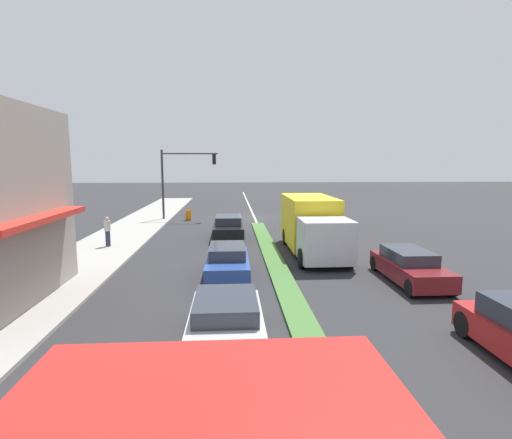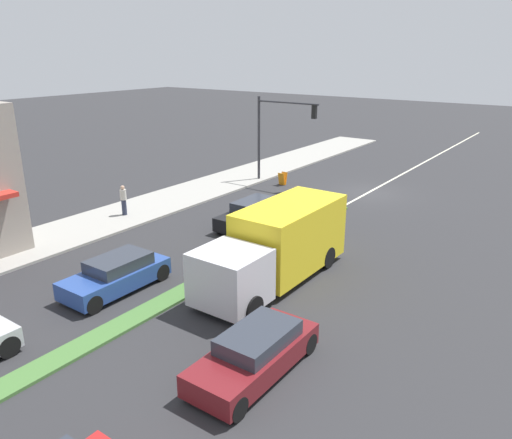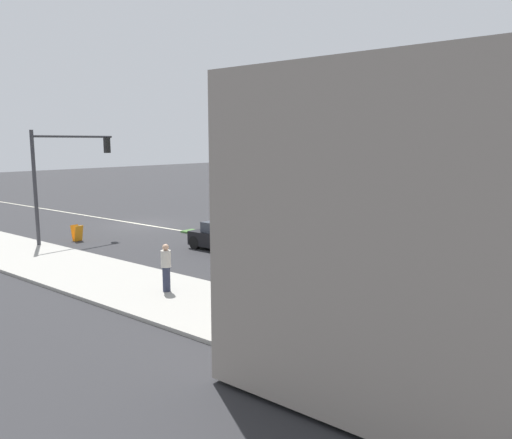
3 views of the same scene
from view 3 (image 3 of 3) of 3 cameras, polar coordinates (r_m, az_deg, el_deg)
ground_plane at (r=21.54m, az=18.74°, el=-5.45°), size 160.00×160.00×0.00m
sidewalk_right at (r=13.51m, az=7.29°, el=-13.36°), size 4.00×73.00×0.12m
lane_marking_center at (r=32.21m, az=-12.89°, el=-0.55°), size 0.16×60.00×0.01m
building_corner_store at (r=10.12m, az=17.87°, el=-1.93°), size 4.73×7.14×6.43m
traffic_signal_main at (r=27.16m, az=-21.40°, el=5.62°), size 4.59×0.34×5.60m
pedestrian at (r=17.19m, az=-10.24°, el=-5.32°), size 0.34×0.34×1.64m
warning_aframe_sign at (r=27.74m, az=-19.77°, el=-1.47°), size 0.45×0.53×0.84m
delivery_truck at (r=24.76m, az=12.04°, el=0.12°), size 2.44×7.50×2.87m
suv_black at (r=23.79m, az=-2.74°, el=-2.05°), size 1.88×4.29×1.35m
coupe_blue at (r=19.28m, az=17.49°, el=-5.13°), size 1.73×4.09×1.29m
sedan_maroon at (r=25.74m, az=25.68°, el=-2.16°), size 1.73×4.32×1.27m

